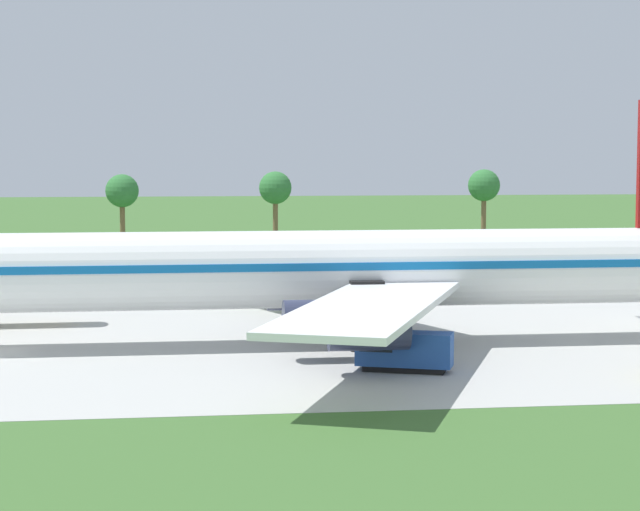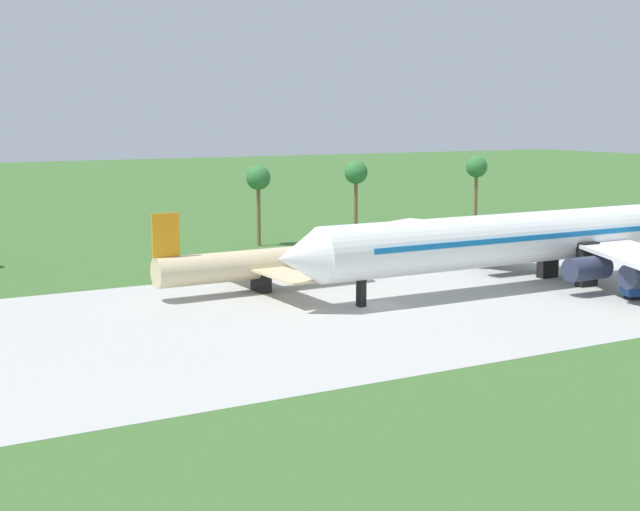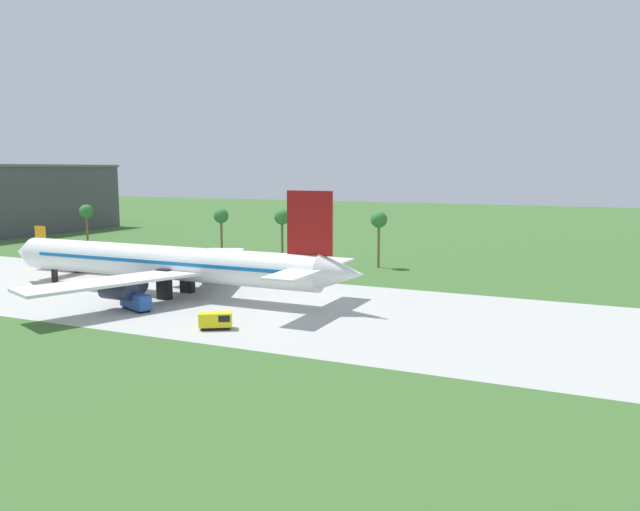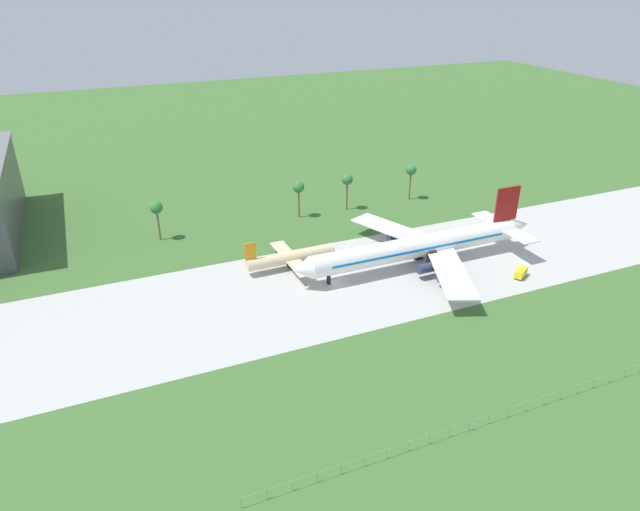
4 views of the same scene
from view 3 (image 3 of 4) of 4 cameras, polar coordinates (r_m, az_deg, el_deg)
name	(u,v)px [view 3 (image 3 of 4)]	position (r m, az deg, el deg)	size (l,w,h in m)	color
ground_plane	(59,285)	(125.64, -22.76, -2.47)	(600.00, 600.00, 0.00)	#3D662D
taxiway_strip	(59,285)	(125.64, -22.76, -2.46)	(320.00, 44.00, 0.02)	#B2B2AD
jet_airliner	(169,263)	(108.32, -13.64, -0.68)	(70.99, 54.74, 18.11)	white
regional_aircraft	(80,258)	(138.83, -21.09, -0.17)	(24.31, 21.70, 9.24)	beige
baggage_tug	(135,301)	(99.08, -16.55, -4.01)	(6.48, 4.07, 2.59)	black
fuel_truck	(217,320)	(85.04, -9.43, -5.85)	(4.80, 3.94, 2.27)	black
terminal_building	(16,198)	(236.96, -26.07, 4.73)	(36.72, 61.20, 22.78)	#47474C
palm_tree_row	(233,217)	(151.11, -7.93, 3.51)	(87.00, 3.60, 12.30)	brown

